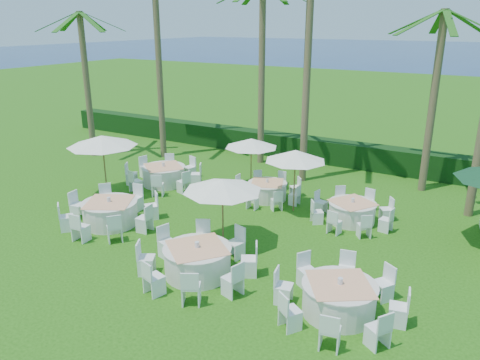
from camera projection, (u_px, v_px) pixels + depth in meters
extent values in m
plane|color=#1C500D|center=(179.00, 253.00, 14.87)|extent=(120.00, 120.00, 0.00)
cube|color=black|center=(317.00, 150.00, 24.51)|extent=(34.00, 1.00, 1.20)
plane|color=#071A4A|center=(473.00, 56.00, 98.44)|extent=(260.00, 260.00, 0.00)
cylinder|color=silver|center=(110.00, 213.00, 16.89)|extent=(1.91, 1.91, 0.83)
cylinder|color=silver|center=(109.00, 202.00, 16.76)|extent=(1.99, 1.99, 0.03)
cube|color=#F2A576|center=(109.00, 202.00, 16.75)|extent=(2.09, 2.09, 0.01)
cylinder|color=silver|center=(109.00, 200.00, 16.72)|extent=(0.13, 0.13, 0.18)
cube|color=white|center=(144.00, 218.00, 16.27)|extent=(0.51, 0.51, 1.00)
cube|color=white|center=(151.00, 206.00, 17.36)|extent=(0.65, 0.65, 1.00)
cube|color=white|center=(135.00, 198.00, 18.15)|extent=(0.51, 0.51, 1.00)
cube|color=white|center=(106.00, 197.00, 18.19)|extent=(0.65, 0.65, 1.00)
cube|color=white|center=(78.00, 205.00, 17.46)|extent=(0.51, 0.51, 1.00)
cube|color=white|center=(66.00, 217.00, 16.38)|extent=(0.65, 0.65, 1.00)
cube|color=white|center=(80.00, 227.00, 15.58)|extent=(0.51, 0.51, 1.00)
cube|color=white|center=(114.00, 228.00, 15.54)|extent=(0.65, 0.65, 1.00)
cylinder|color=silver|center=(198.00, 261.00, 13.53)|extent=(1.91, 1.91, 0.83)
cylinder|color=silver|center=(197.00, 248.00, 13.39)|extent=(1.99, 1.99, 0.03)
cube|color=#F2A576|center=(197.00, 247.00, 13.38)|extent=(2.17, 2.17, 0.01)
cylinder|color=silver|center=(197.00, 245.00, 13.35)|extent=(0.13, 0.13, 0.18)
cube|color=white|center=(249.00, 259.00, 13.46)|extent=(0.63, 0.63, 1.00)
cube|color=white|center=(235.00, 243.00, 14.47)|extent=(0.58, 0.58, 1.00)
cube|color=white|center=(203.00, 236.00, 14.91)|extent=(0.63, 0.63, 1.00)
cube|color=white|center=(167.00, 242.00, 14.52)|extent=(0.58, 0.58, 1.00)
cube|color=white|center=(146.00, 258.00, 13.53)|extent=(0.63, 0.63, 1.00)
cube|color=white|center=(154.00, 277.00, 12.52)|extent=(0.58, 0.58, 1.00)
cube|color=white|center=(191.00, 287.00, 12.09)|extent=(0.63, 0.63, 1.00)
cube|color=white|center=(232.00, 278.00, 12.47)|extent=(0.58, 0.58, 1.00)
cylinder|color=silver|center=(339.00, 299.00, 11.72)|extent=(1.82, 1.82, 0.79)
cylinder|color=silver|center=(340.00, 285.00, 11.59)|extent=(1.90, 1.90, 0.03)
cube|color=#F2A576|center=(340.00, 284.00, 11.58)|extent=(2.04, 2.04, 0.01)
cylinder|color=silver|center=(340.00, 281.00, 11.56)|extent=(0.13, 0.13, 0.17)
cube|color=white|center=(399.00, 307.00, 11.25)|extent=(0.52, 0.52, 0.95)
cube|color=white|center=(383.00, 283.00, 12.28)|extent=(0.62, 0.62, 0.95)
cube|color=white|center=(346.00, 269.00, 12.97)|extent=(0.52, 0.52, 0.95)
cube|color=white|center=(307.00, 270.00, 12.91)|extent=(0.62, 0.62, 0.95)
cube|color=white|center=(284.00, 286.00, 12.14)|extent=(0.52, 0.52, 0.95)
cube|color=white|center=(290.00, 311.00, 11.11)|extent=(0.62, 0.62, 0.95)
cube|color=white|center=(330.00, 330.00, 10.42)|extent=(0.52, 0.52, 0.95)
cube|color=white|center=(378.00, 328.00, 10.48)|extent=(0.62, 0.62, 0.95)
cylinder|color=silver|center=(164.00, 176.00, 21.03)|extent=(1.87, 1.87, 0.81)
cylinder|color=silver|center=(163.00, 167.00, 20.90)|extent=(1.95, 1.95, 0.03)
cube|color=#F2A576|center=(163.00, 166.00, 20.89)|extent=(2.12, 2.12, 0.01)
cylinder|color=silver|center=(163.00, 165.00, 20.86)|extent=(0.13, 0.13, 0.17)
cube|color=white|center=(196.00, 174.00, 20.98)|extent=(0.62, 0.62, 0.97)
cube|color=white|center=(189.00, 167.00, 21.97)|extent=(0.56, 0.56, 0.97)
cube|color=white|center=(169.00, 165.00, 22.39)|extent=(0.62, 0.62, 0.97)
cube|color=white|center=(146.00, 167.00, 22.01)|extent=(0.56, 0.56, 0.97)
cube|color=white|center=(131.00, 174.00, 21.04)|extent=(0.62, 0.62, 0.97)
cube|color=white|center=(136.00, 181.00, 20.05)|extent=(0.56, 0.56, 0.97)
cube|color=white|center=(158.00, 185.00, 19.63)|extent=(0.62, 0.62, 0.97)
cube|color=white|center=(184.00, 182.00, 20.01)|extent=(0.56, 0.56, 0.97)
cylinder|color=silver|center=(267.00, 191.00, 19.31)|extent=(1.58, 1.58, 0.68)
cylinder|color=silver|center=(267.00, 183.00, 19.19)|extent=(1.64, 1.64, 0.03)
cube|color=#F2A576|center=(267.00, 183.00, 19.19)|extent=(1.66, 1.66, 0.01)
cylinder|color=silver|center=(267.00, 181.00, 19.16)|extent=(0.11, 0.11, 0.15)
cube|color=white|center=(294.00, 195.00, 18.69)|extent=(0.39, 0.39, 0.82)
cube|color=white|center=(295.00, 187.00, 19.57)|extent=(0.54, 0.54, 0.82)
cube|color=white|center=(280.00, 181.00, 20.29)|extent=(0.39, 0.39, 0.82)
cube|color=white|center=(259.00, 180.00, 20.42)|extent=(0.54, 0.54, 0.82)
cube|color=white|center=(241.00, 185.00, 19.88)|extent=(0.39, 0.39, 0.82)
cube|color=white|center=(238.00, 192.00, 19.00)|extent=(0.54, 0.54, 0.82)
cube|color=white|center=(253.00, 199.00, 18.28)|extent=(0.39, 0.39, 0.82)
cube|color=white|center=(277.00, 200.00, 18.16)|extent=(0.54, 0.54, 0.82)
cylinder|color=silver|center=(352.00, 212.00, 17.12)|extent=(1.66, 1.66, 0.72)
cylinder|color=silver|center=(353.00, 203.00, 17.00)|extent=(1.73, 1.73, 0.03)
cube|color=#F2A576|center=(353.00, 202.00, 16.99)|extent=(1.85, 1.85, 0.01)
cylinder|color=silver|center=(353.00, 200.00, 16.96)|extent=(0.12, 0.12, 0.15)
cube|color=white|center=(386.00, 209.00, 17.21)|extent=(0.56, 0.56, 0.87)
cube|color=white|center=(367.00, 201.00, 18.04)|extent=(0.47, 0.47, 0.87)
cube|color=white|center=(341.00, 198.00, 18.32)|extent=(0.56, 0.56, 0.87)
cube|color=white|center=(321.00, 202.00, 17.88)|extent=(0.47, 0.47, 0.87)
cube|color=white|center=(317.00, 212.00, 16.98)|extent=(0.56, 0.56, 0.87)
cube|color=white|center=(335.00, 222.00, 16.14)|extent=(0.47, 0.47, 0.87)
cube|color=white|center=(364.00, 225.00, 15.87)|extent=(0.56, 0.56, 0.87)
cube|color=white|center=(386.00, 220.00, 16.31)|extent=(0.47, 0.47, 0.87)
cylinder|color=brown|center=(105.00, 167.00, 19.48)|extent=(0.06, 0.06, 2.48)
cone|color=white|center=(102.00, 141.00, 19.11)|extent=(2.85, 2.85, 0.45)
sphere|color=brown|center=(102.00, 137.00, 19.07)|extent=(0.10, 0.10, 0.10)
cylinder|color=brown|center=(223.00, 214.00, 15.15)|extent=(0.05, 0.05, 2.18)
cone|color=white|center=(222.00, 185.00, 14.83)|extent=(2.55, 2.55, 0.39)
sphere|color=brown|center=(222.00, 181.00, 14.79)|extent=(0.09, 0.09, 0.09)
cylinder|color=brown|center=(251.00, 164.00, 20.44)|extent=(0.05, 0.05, 2.13)
cone|color=white|center=(251.00, 143.00, 20.13)|extent=(2.30, 2.30, 0.38)
sphere|color=brown|center=(251.00, 140.00, 20.09)|extent=(0.09, 0.09, 0.09)
cylinder|color=brown|center=(294.00, 182.00, 17.82)|extent=(0.06, 0.06, 2.36)
cone|color=white|center=(295.00, 155.00, 17.48)|extent=(2.33, 2.33, 0.42)
sphere|color=brown|center=(296.00, 152.00, 17.44)|extent=(0.09, 0.09, 0.09)
cylinder|color=brown|center=(159.00, 68.00, 24.03)|extent=(0.32, 0.32, 9.47)
cylinder|color=brown|center=(262.00, 77.00, 23.08)|extent=(0.32, 0.32, 8.77)
cylinder|color=brown|center=(307.00, 66.00, 20.04)|extent=(0.32, 0.32, 10.36)
cylinder|color=brown|center=(433.00, 105.00, 19.26)|extent=(0.32, 0.32, 7.47)
cube|color=#165916|center=(474.00, 22.00, 17.52)|extent=(2.22, 0.72, 1.00)
cube|color=#165916|center=(466.00, 22.00, 18.54)|extent=(1.67, 1.83, 1.00)
cube|color=#165916|center=(438.00, 22.00, 19.23)|extent=(0.96, 2.18, 1.00)
cube|color=#165916|center=(416.00, 22.00, 18.90)|extent=(2.22, 0.72, 1.00)
cube|color=#165916|center=(420.00, 22.00, 17.89)|extent=(1.67, 1.83, 1.00)
cube|color=#165916|center=(450.00, 22.00, 17.20)|extent=(0.96, 2.18, 1.00)
cylinder|color=brown|center=(87.00, 87.00, 24.55)|extent=(0.32, 0.32, 7.48)
cube|color=#165916|center=(91.00, 21.00, 22.75)|extent=(2.20, 0.86, 1.00)
cube|color=#165916|center=(103.00, 21.00, 23.75)|extent=(1.77, 1.74, 1.00)
cube|color=#165916|center=(92.00, 21.00, 24.50)|extent=(0.82, 2.21, 1.00)
cube|color=#165916|center=(70.00, 21.00, 24.24)|extent=(2.20, 0.86, 1.00)
cube|color=#165916|center=(57.00, 21.00, 23.24)|extent=(1.77, 1.74, 1.00)
cube|color=#165916|center=(67.00, 21.00, 22.50)|extent=(0.82, 2.21, 1.00)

